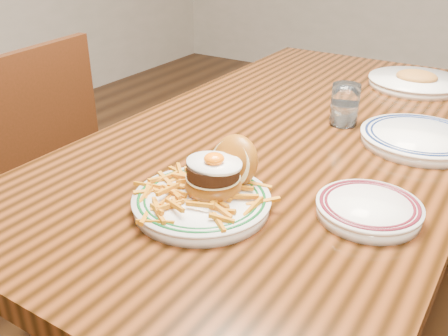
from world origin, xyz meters
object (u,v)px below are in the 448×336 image
Objects in this scene: table at (297,161)px; main_plate at (207,190)px; side_plate at (369,208)px; chair_left at (27,173)px.

main_plate is at bearing -88.21° from table.
side_plate reaches higher than table.
main_plate is (0.86, -0.21, 0.30)m from chair_left.
table is 0.45m from main_plate.
main_plate is at bearing -153.43° from side_plate.
chair_left is (-0.85, -0.23, -0.17)m from table.
table is at bearing 133.18° from side_plate.
main_plate is (0.01, -0.44, 0.12)m from table.
chair_left is 1.16m from side_plate.
side_plate is (0.28, -0.31, 0.10)m from table.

